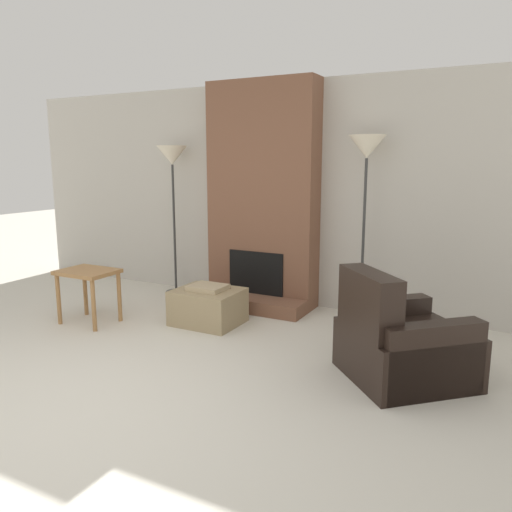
{
  "coord_description": "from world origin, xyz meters",
  "views": [
    {
      "loc": [
        2.64,
        -2.2,
        1.7
      ],
      "look_at": [
        0.0,
        2.87,
        0.61
      ],
      "focal_mm": 35.0,
      "sensor_mm": 36.0,
      "label": 1
    }
  ],
  "objects_px": {
    "ottoman": "(208,306)",
    "floor_lamp_left": "(172,163)",
    "side_table": "(88,279)",
    "floor_lamp_right": "(367,157)",
    "armchair": "(398,346)"
  },
  "relations": [
    {
      "from": "armchair",
      "to": "side_table",
      "type": "relative_size",
      "value": 2.09
    },
    {
      "from": "side_table",
      "to": "floor_lamp_left",
      "type": "height_order",
      "value": "floor_lamp_left"
    },
    {
      "from": "ottoman",
      "to": "armchair",
      "type": "xyz_separation_m",
      "value": [
        2.07,
        -0.47,
        0.08
      ]
    },
    {
      "from": "floor_lamp_left",
      "to": "floor_lamp_right",
      "type": "xyz_separation_m",
      "value": [
        2.46,
        0.0,
        0.07
      ]
    },
    {
      "from": "ottoman",
      "to": "floor_lamp_left",
      "type": "height_order",
      "value": "floor_lamp_left"
    },
    {
      "from": "side_table",
      "to": "floor_lamp_right",
      "type": "relative_size",
      "value": 0.3
    },
    {
      "from": "ottoman",
      "to": "side_table",
      "type": "xyz_separation_m",
      "value": [
        -1.13,
        -0.56,
        0.28
      ]
    },
    {
      "from": "armchair",
      "to": "floor_lamp_right",
      "type": "relative_size",
      "value": 0.62
    },
    {
      "from": "floor_lamp_left",
      "to": "floor_lamp_right",
      "type": "distance_m",
      "value": 2.47
    },
    {
      "from": "ottoman",
      "to": "floor_lamp_right",
      "type": "height_order",
      "value": "floor_lamp_right"
    },
    {
      "from": "floor_lamp_left",
      "to": "floor_lamp_right",
      "type": "height_order",
      "value": "floor_lamp_right"
    },
    {
      "from": "floor_lamp_left",
      "to": "armchair",
      "type": "bearing_deg",
      "value": -23.19
    },
    {
      "from": "ottoman",
      "to": "floor_lamp_right",
      "type": "bearing_deg",
      "value": 32.24
    },
    {
      "from": "ottoman",
      "to": "side_table",
      "type": "height_order",
      "value": "side_table"
    },
    {
      "from": "ottoman",
      "to": "floor_lamp_left",
      "type": "relative_size",
      "value": 0.36
    }
  ]
}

